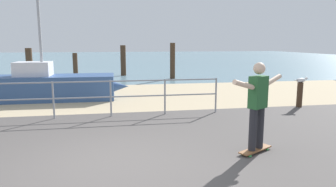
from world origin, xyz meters
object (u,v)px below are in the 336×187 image
Objects in this scene: sailboat at (57,86)px; seagull at (301,80)px; skateboard at (255,150)px; bollard_short at (300,95)px; skateboarder at (258,101)px.

sailboat reaches higher than seagull.
seagull is at bearing -18.81° from sailboat.
sailboat is at bearing 126.36° from skateboard.
skateboard is 4.97m from seagull.
skateboard is at bearing -131.74° from bollard_short.
skateboarder is at bearing -176.42° from skateboard.
skateboard is at bearing 3.58° from skateboarder.
skateboard is 0.95m from skateboarder.
skateboarder reaches higher than seagull.
seagull is at bearing -0.49° from bollard_short.
sailboat is at bearing 126.36° from skateboarder.
bollard_short is at bearing 48.26° from skateboard.
skateboarder reaches higher than skateboard.
skateboarder is (4.68, -6.36, 0.49)m from sailboat.
bollard_short is at bearing -18.84° from sailboat.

